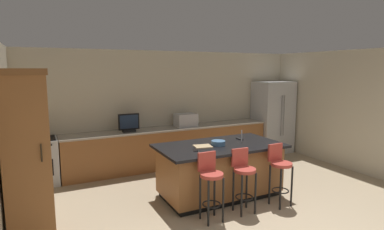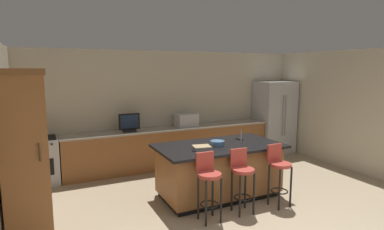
{
  "view_description": "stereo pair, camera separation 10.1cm",
  "coord_description": "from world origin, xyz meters",
  "views": [
    {
      "loc": [
        -2.82,
        -2.44,
        2.22
      ],
      "look_at": [
        -0.07,
        3.12,
        1.3
      ],
      "focal_mm": 29.35,
      "sensor_mm": 36.0,
      "label": 1
    },
    {
      "loc": [
        -2.72,
        -2.48,
        2.22
      ],
      "look_at": [
        -0.07,
        3.12,
        1.3
      ],
      "focal_mm": 29.35,
      "sensor_mm": 36.0,
      "label": 2
    }
  ],
  "objects": [
    {
      "name": "refrigerator",
      "position": [
        2.76,
        4.01,
        0.94
      ],
      "size": [
        0.95,
        0.75,
        1.88
      ],
      "color": "#B7BABF",
      "rests_on": "ground_plane"
    },
    {
      "name": "cutting_board",
      "position": [
        -0.38,
        2.08,
        0.93
      ],
      "size": [
        0.33,
        0.29,
        0.02
      ],
      "primitive_type": "cube",
      "rotation": [
        0.0,
        0.0,
        -0.19
      ],
      "color": "tan",
      "rests_on": "kitchen_island"
    },
    {
      "name": "kitchen_island",
      "position": [
        -0.04,
        2.08,
        0.47
      ],
      "size": [
        2.16,
        1.17,
        0.92
      ],
      "color": "black",
      "rests_on": "ground_plane"
    },
    {
      "name": "sink_faucet_back",
      "position": [
        0.01,
        4.16,
        1.01
      ],
      "size": [
        0.02,
        0.02,
        0.24
      ],
      "primitive_type": "cylinder",
      "color": "#B2B2B7",
      "rests_on": "counter_back"
    },
    {
      "name": "tv_monitor",
      "position": [
        -1.12,
        4.01,
        1.07
      ],
      "size": [
        0.44,
        0.16,
        0.39
      ],
      "color": "black",
      "rests_on": "counter_back"
    },
    {
      "name": "bar_stool_right",
      "position": [
        0.63,
        1.33,
        0.6
      ],
      "size": [
        0.34,
        0.35,
        1.0
      ],
      "rotation": [
        0.0,
        0.0,
        0.06
      ],
      "color": "#B23D33",
      "rests_on": "ground_plane"
    },
    {
      "name": "bar_stool_left",
      "position": [
        -0.64,
        1.37,
        0.61
      ],
      "size": [
        0.34,
        0.34,
        1.01
      ],
      "rotation": [
        0.0,
        0.0,
        0.01
      ],
      "color": "#B23D33",
      "rests_on": "ground_plane"
    },
    {
      "name": "fruit_bowl",
      "position": [
        -0.09,
        2.06,
        0.96
      ],
      "size": [
        0.24,
        0.24,
        0.08
      ],
      "primitive_type": "cylinder",
      "color": "#3F668C",
      "rests_on": "kitchen_island"
    },
    {
      "name": "wall_right",
      "position": [
        3.35,
        2.22,
        1.31
      ],
      "size": [
        0.12,
        4.84,
        2.62
      ],
      "primitive_type": "cube",
      "color": "beige",
      "rests_on": "ground_plane"
    },
    {
      "name": "sink_faucet_island",
      "position": [
        0.41,
        2.08,
        1.03
      ],
      "size": [
        0.02,
        0.02,
        0.22
      ],
      "primitive_type": "cylinder",
      "color": "#B2B2B7",
      "rests_on": "kitchen_island"
    },
    {
      "name": "bar_stool_center",
      "position": [
        -0.04,
        1.38,
        0.59
      ],
      "size": [
        0.34,
        0.35,
        0.99
      ],
      "rotation": [
        0.0,
        0.0,
        -0.05
      ],
      "color": "#B23D33",
      "rests_on": "ground_plane"
    },
    {
      "name": "counter_back",
      "position": [
        -0.12,
        4.06,
        0.45
      ],
      "size": [
        4.8,
        0.62,
        0.89
      ],
      "color": "brown",
      "rests_on": "ground_plane"
    },
    {
      "name": "cell_phone",
      "position": [
        -0.6,
        1.92,
        0.92
      ],
      "size": [
        0.12,
        0.17,
        0.01
      ],
      "primitive_type": "cube",
      "rotation": [
        0.0,
        0.0,
        -0.4
      ],
      "color": "black",
      "rests_on": "kitchen_island"
    },
    {
      "name": "cabinet_tower",
      "position": [
        -2.98,
        1.93,
        1.15
      ],
      "size": [
        0.58,
        0.64,
        2.22
      ],
      "color": "brown",
      "rests_on": "ground_plane"
    },
    {
      "name": "wall_back",
      "position": [
        0.0,
        4.44,
        1.31
      ],
      "size": [
        7.09,
        0.12,
        2.62
      ],
      "primitive_type": "cube",
      "color": "beige",
      "rests_on": "ground_plane"
    },
    {
      "name": "range_oven",
      "position": [
        -2.88,
        4.06,
        0.45
      ],
      "size": [
        0.7,
        0.63,
        0.91
      ],
      "color": "#B7BABF",
      "rests_on": "ground_plane"
    },
    {
      "name": "tv_remote",
      "position": [
        0.49,
        2.27,
        0.93
      ],
      "size": [
        0.06,
        0.17,
        0.02
      ],
      "primitive_type": "cube",
      "rotation": [
        0.0,
        0.0,
        0.07
      ],
      "color": "black",
      "rests_on": "kitchen_island"
    },
    {
      "name": "microwave",
      "position": [
        0.23,
        4.06,
        1.04
      ],
      "size": [
        0.48,
        0.36,
        0.3
      ],
      "primitive_type": "cube",
      "color": "#B7BABF",
      "rests_on": "counter_back"
    }
  ]
}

